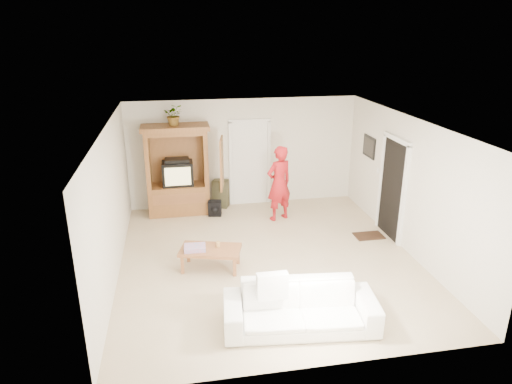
# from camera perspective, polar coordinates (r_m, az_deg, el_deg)

# --- Properties ---
(floor) EXTENTS (6.00, 6.00, 0.00)m
(floor) POSITION_cam_1_polar(r_m,az_deg,el_deg) (8.79, 1.52, -8.34)
(floor) COLOR tan
(floor) RESTS_ON ground
(ceiling) EXTENTS (6.00, 6.00, 0.00)m
(ceiling) POSITION_cam_1_polar(r_m,az_deg,el_deg) (7.90, 1.69, 8.52)
(ceiling) COLOR white
(ceiling) RESTS_ON floor
(wall_back) EXTENTS (5.50, 0.00, 5.50)m
(wall_back) POSITION_cam_1_polar(r_m,az_deg,el_deg) (11.07, -1.58, 4.93)
(wall_back) COLOR silver
(wall_back) RESTS_ON floor
(wall_front) EXTENTS (5.50, 0.00, 5.50)m
(wall_front) POSITION_cam_1_polar(r_m,az_deg,el_deg) (5.63, 7.96, -10.80)
(wall_front) COLOR silver
(wall_front) RESTS_ON floor
(wall_left) EXTENTS (0.00, 6.00, 6.00)m
(wall_left) POSITION_cam_1_polar(r_m,az_deg,el_deg) (8.18, -17.62, -1.53)
(wall_left) COLOR silver
(wall_left) RESTS_ON floor
(wall_right) EXTENTS (0.00, 6.00, 6.00)m
(wall_right) POSITION_cam_1_polar(r_m,az_deg,el_deg) (9.20, 18.63, 0.71)
(wall_right) COLOR silver
(wall_right) RESTS_ON floor
(armoire) EXTENTS (1.82, 1.14, 2.10)m
(armoire) POSITION_cam_1_polar(r_m,az_deg,el_deg) (10.74, -9.62, 2.00)
(armoire) COLOR brown
(armoire) RESTS_ON floor
(door_back) EXTENTS (0.85, 0.05, 2.04)m
(door_back) POSITION_cam_1_polar(r_m,az_deg,el_deg) (11.14, -0.78, 3.53)
(door_back) COLOR white
(door_back) RESTS_ON floor
(doorway_right) EXTENTS (0.05, 0.90, 2.04)m
(doorway_right) POSITION_cam_1_polar(r_m,az_deg,el_deg) (9.77, 16.69, 0.30)
(doorway_right) COLOR black
(doorway_right) RESTS_ON floor
(framed_picture) EXTENTS (0.03, 0.60, 0.48)m
(framed_picture) POSITION_cam_1_polar(r_m,az_deg,el_deg) (10.73, 13.97, 5.51)
(framed_picture) COLOR black
(framed_picture) RESTS_ON wall_right
(doormat) EXTENTS (0.60, 0.40, 0.02)m
(doormat) POSITION_cam_1_polar(r_m,az_deg,el_deg) (9.97, 13.92, -5.33)
(doormat) COLOR #382316
(doormat) RESTS_ON floor
(plant) EXTENTS (0.45, 0.39, 0.48)m
(plant) POSITION_cam_1_polar(r_m,az_deg,el_deg) (10.37, -10.21, 9.48)
(plant) COLOR #4C7238
(plant) RESTS_ON armoire
(man) EXTENTS (0.74, 0.62, 1.73)m
(man) POSITION_cam_1_polar(r_m,az_deg,el_deg) (10.24, 2.90, 1.09)
(man) COLOR #AC161C
(man) RESTS_ON floor
(sofa) EXTENTS (2.30, 1.09, 0.65)m
(sofa) POSITION_cam_1_polar(r_m,az_deg,el_deg) (6.86, 5.56, -14.18)
(sofa) COLOR white
(sofa) RESTS_ON floor
(coffee_table) EXTENTS (1.20, 0.86, 0.40)m
(coffee_table) POSITION_cam_1_polar(r_m,az_deg,el_deg) (8.34, -5.73, -7.37)
(coffee_table) COLOR #9E6236
(coffee_table) RESTS_ON floor
(towel) EXTENTS (0.39, 0.30, 0.08)m
(towel) POSITION_cam_1_polar(r_m,az_deg,el_deg) (8.29, -7.65, -6.93)
(towel) COLOR #FF546D
(towel) RESTS_ON coffee_table
(candle) EXTENTS (0.08, 0.08, 0.10)m
(candle) POSITION_cam_1_polar(r_m,az_deg,el_deg) (8.35, -4.77, -6.52)
(candle) COLOR tan
(candle) RESTS_ON coffee_table
(backpack_black) EXTENTS (0.33, 0.23, 0.37)m
(backpack_black) POSITION_cam_1_polar(r_m,az_deg,el_deg) (10.66, -5.18, -2.08)
(backpack_black) COLOR black
(backpack_black) RESTS_ON floor
(backpack_olive) EXTENTS (0.44, 0.38, 0.68)m
(backpack_olive) POSITION_cam_1_polar(r_m,az_deg,el_deg) (11.15, -4.44, -0.18)
(backpack_olive) COLOR #47442B
(backpack_olive) RESTS_ON floor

